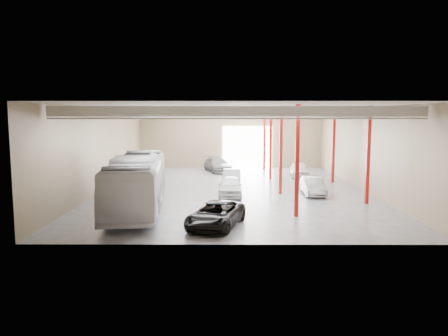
{
  "coord_description": "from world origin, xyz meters",
  "views": [
    {
      "loc": [
        -0.62,
        -36.87,
        6.34
      ],
      "look_at": [
        -0.76,
        -2.81,
        2.2
      ],
      "focal_mm": 35.0,
      "sensor_mm": 36.0,
      "label": 1
    }
  ],
  "objects_px": {
    "car_row_a": "(230,186)",
    "car_right_near": "(313,186)",
    "car_right_far": "(299,169)",
    "car_row_b": "(232,177)",
    "black_sedan": "(216,215)",
    "coach_bus": "(137,183)",
    "car_row_c": "(217,165)"
  },
  "relations": [
    {
      "from": "car_right_near",
      "to": "black_sedan",
      "type": "bearing_deg",
      "value": -125.17
    },
    {
      "from": "car_right_far",
      "to": "car_row_a",
      "type": "bearing_deg",
      "value": -118.64
    },
    {
      "from": "coach_bus",
      "to": "black_sedan",
      "type": "xyz_separation_m",
      "value": [
        5.37,
        -4.65,
        -1.12
      ]
    },
    {
      "from": "black_sedan",
      "to": "car_row_b",
      "type": "distance_m",
      "value": 14.89
    },
    {
      "from": "car_right_far",
      "to": "car_right_near",
      "type": "bearing_deg",
      "value": -88.15
    },
    {
      "from": "coach_bus",
      "to": "car_row_a",
      "type": "relative_size",
      "value": 2.9
    },
    {
      "from": "car_row_c",
      "to": "car_right_near",
      "type": "height_order",
      "value": "car_row_c"
    },
    {
      "from": "car_row_a",
      "to": "car_row_b",
      "type": "distance_m",
      "value": 5.21
    },
    {
      "from": "car_right_near",
      "to": "car_right_far",
      "type": "xyz_separation_m",
      "value": [
        0.61,
        10.24,
        0.05
      ]
    },
    {
      "from": "coach_bus",
      "to": "car_right_far",
      "type": "xyz_separation_m",
      "value": [
        13.52,
        15.77,
        -1.08
      ]
    },
    {
      "from": "black_sedan",
      "to": "car_right_near",
      "type": "height_order",
      "value": "car_right_near"
    },
    {
      "from": "car_row_a",
      "to": "car_right_near",
      "type": "xyz_separation_m",
      "value": [
        6.63,
        0.53,
        -0.06
      ]
    },
    {
      "from": "car_right_far",
      "to": "black_sedan",
      "type": "bearing_deg",
      "value": -106.47
    },
    {
      "from": "black_sedan",
      "to": "car_right_near",
      "type": "xyz_separation_m",
      "value": [
        7.53,
        10.18,
        0.0
      ]
    },
    {
      "from": "car_row_a",
      "to": "car_row_b",
      "type": "xyz_separation_m",
      "value": [
        0.22,
        5.2,
        -0.05
      ]
    },
    {
      "from": "black_sedan",
      "to": "car_right_near",
      "type": "distance_m",
      "value": 12.66
    },
    {
      "from": "coach_bus",
      "to": "black_sedan",
      "type": "height_order",
      "value": "coach_bus"
    },
    {
      "from": "car_right_near",
      "to": "car_right_far",
      "type": "relative_size",
      "value": 0.97
    },
    {
      "from": "car_row_c",
      "to": "coach_bus",
      "type": "bearing_deg",
      "value": -121.25
    },
    {
      "from": "coach_bus",
      "to": "car_row_c",
      "type": "relative_size",
      "value": 2.43
    },
    {
      "from": "coach_bus",
      "to": "car_row_b",
      "type": "height_order",
      "value": "coach_bus"
    },
    {
      "from": "car_row_a",
      "to": "car_right_near",
      "type": "bearing_deg",
      "value": 5.55
    },
    {
      "from": "car_row_a",
      "to": "car_row_b",
      "type": "relative_size",
      "value": 1.03
    },
    {
      "from": "black_sedan",
      "to": "car_row_a",
      "type": "xyz_separation_m",
      "value": [
        0.91,
        9.65,
        0.06
      ]
    },
    {
      "from": "car_row_b",
      "to": "car_right_far",
      "type": "relative_size",
      "value": 0.98
    },
    {
      "from": "car_row_c",
      "to": "car_right_near",
      "type": "distance_m",
      "value": 16.49
    },
    {
      "from": "black_sedan",
      "to": "car_row_c",
      "type": "relative_size",
      "value": 0.95
    },
    {
      "from": "car_right_near",
      "to": "coach_bus",
      "type": "bearing_deg",
      "value": -155.48
    },
    {
      "from": "car_row_b",
      "to": "car_right_near",
      "type": "xyz_separation_m",
      "value": [
        6.4,
        -4.67,
        -0.01
      ]
    },
    {
      "from": "coach_bus",
      "to": "car_right_near",
      "type": "height_order",
      "value": "coach_bus"
    },
    {
      "from": "car_row_a",
      "to": "car_row_c",
      "type": "distance_m",
      "value": 15.05
    },
    {
      "from": "car_row_b",
      "to": "car_right_far",
      "type": "distance_m",
      "value": 8.96
    }
  ]
}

